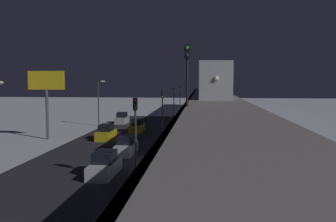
{
  "coord_description": "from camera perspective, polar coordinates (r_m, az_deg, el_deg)",
  "views": [
    {
      "loc": [
        -5.22,
        31.85,
        7.7
      ],
      "look_at": [
        -0.13,
        -20.88,
        2.99
      ],
      "focal_mm": 37.08,
      "sensor_mm": 36.0,
      "label": 1
    }
  ],
  "objects": [
    {
      "name": "ground_plane",
      "position": [
        33.18,
        -3.73,
        -8.35
      ],
      "size": [
        240.0,
        240.0,
        0.0
      ],
      "primitive_type": "plane",
      "color": "silver"
    },
    {
      "name": "avenue_asphalt",
      "position": [
        34.56,
        -13.28,
        -7.93
      ],
      "size": [
        11.0,
        83.28,
        0.01
      ],
      "primitive_type": "cube",
      "color": "#28282D",
      "rests_on": "ground_plane"
    },
    {
      "name": "elevated_railway",
      "position": [
        31.97,
        7.54,
        0.56
      ],
      "size": [
        5.0,
        83.28,
        5.99
      ],
      "color": "gray",
      "rests_on": "ground_plane"
    },
    {
      "name": "subway_train",
      "position": [
        66.72,
        6.6,
        5.1
      ],
      "size": [
        2.94,
        74.07,
        3.4
      ],
      "color": "#B7BABF",
      "rests_on": "elevated_railway"
    },
    {
      "name": "rail_signal",
      "position": [
        22.56,
        3.18,
        7.64
      ],
      "size": [
        0.36,
        0.41,
        4.0
      ],
      "color": "black",
      "rests_on": "elevated_railway"
    },
    {
      "name": "sedan_yellow",
      "position": [
        52.0,
        -5.15,
        -2.57
      ],
      "size": [
        1.8,
        4.11,
        1.97
      ],
      "rotation": [
        0.0,
        0.0,
        3.14
      ],
      "color": "gold",
      "rests_on": "ground_plane"
    },
    {
      "name": "sedan_white_2",
      "position": [
        28.95,
        -10.36,
        -8.8
      ],
      "size": [
        1.8,
        4.75,
        1.97
      ],
      "rotation": [
        0.0,
        0.0,
        3.14
      ],
      "color": "silver",
      "rests_on": "ground_plane"
    },
    {
      "name": "sedan_white_3",
      "position": [
        36.61,
        -6.89,
        -5.82
      ],
      "size": [
        1.8,
        4.17,
        1.97
      ],
      "rotation": [
        0.0,
        0.0,
        3.14
      ],
      "color": "silver",
      "rests_on": "ground_plane"
    },
    {
      "name": "sedan_silver",
      "position": [
        62.77,
        -7.57,
        -1.28
      ],
      "size": [
        1.8,
        4.29,
        1.97
      ],
      "color": "#B2B2B7",
      "rests_on": "ground_plane"
    },
    {
      "name": "sedan_yellow_2",
      "position": [
        46.05,
        -10.16,
        -3.62
      ],
      "size": [
        1.8,
        4.4,
        1.97
      ],
      "color": "gold",
      "rests_on": "ground_plane"
    },
    {
      "name": "traffic_light_near",
      "position": [
        25.94,
        -5.38,
        -2.7
      ],
      "size": [
        0.32,
        0.44,
        6.4
      ],
      "color": "#2D2D2D",
      "rests_on": "ground_plane"
    },
    {
      "name": "traffic_light_mid",
      "position": [
        43.67,
        -0.91,
        0.48
      ],
      "size": [
        0.32,
        0.44,
        6.4
      ],
      "color": "#2D2D2D",
      "rests_on": "ground_plane"
    },
    {
      "name": "traffic_light_far",
      "position": [
        61.57,
        0.97,
        1.82
      ],
      "size": [
        0.32,
        0.44,
        6.4
      ],
      "color": "#2D2D2D",
      "rests_on": "ground_plane"
    },
    {
      "name": "traffic_light_distant",
      "position": [
        79.52,
        2.0,
        2.55
      ],
      "size": [
        0.32,
        0.44,
        6.4
      ],
      "color": "#2D2D2D",
      "rests_on": "ground_plane"
    },
    {
      "name": "commercial_billboard",
      "position": [
        47.51,
        -19.36,
        3.74
      ],
      "size": [
        4.8,
        0.36,
        8.9
      ],
      "color": "#4C4C51",
      "rests_on": "ground_plane"
    },
    {
      "name": "street_lamp_far",
      "position": [
        59.42,
        -11.17,
        2.2
      ],
      "size": [
        1.35,
        0.44,
        7.65
      ],
      "color": "#38383D",
      "rests_on": "ground_plane"
    }
  ]
}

